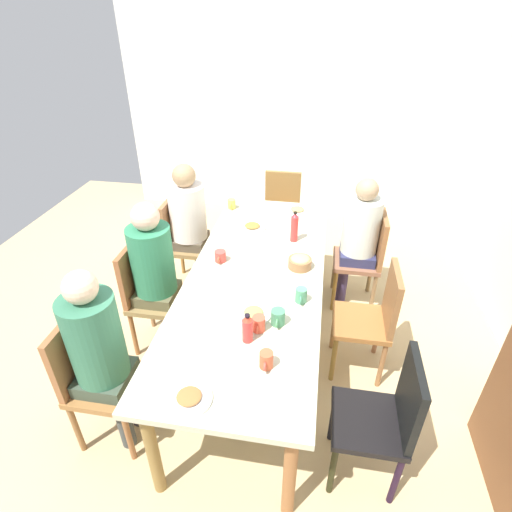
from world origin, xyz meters
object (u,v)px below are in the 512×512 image
Objects in this scene: bowl_0 at (300,262)px; cup_4 at (220,256)px; plate_1 at (254,313)px; dining_table at (256,282)px; cup_3 at (232,204)px; bottle_0 at (247,329)px; plate_2 at (189,398)px; cup_2 at (259,324)px; cup_1 at (266,360)px; bottle_1 at (294,227)px; person_1 at (359,233)px; plate_0 at (252,227)px; chair_4 at (385,416)px; cup_0 at (301,295)px; chair_0 at (182,239)px; chair_3 at (281,210)px; person_6 at (99,348)px; chair_6 at (94,375)px; cup_5 at (278,317)px; chair_5 at (373,316)px; person_0 at (189,217)px; chair_2 at (148,292)px; chair_1 at (366,255)px; plate_3 at (297,210)px.

bowl_0 is 0.59m from cup_4.
dining_table is at bearing -172.25° from plate_1.
bottle_0 is (1.68, 0.47, 0.04)m from cup_3.
cup_2 is (-0.54, 0.25, 0.03)m from plate_2.
bottle_1 is (-1.35, 0.02, 0.07)m from cup_1.
bowl_0 is at bearing 157.69° from plate_1.
person_1 is 5.26× the size of plate_0.
chair_4 is 4.79× the size of bottle_0.
chair_4 is 8.24× the size of cup_1.
person_1 is at bearing 158.73° from cup_0.
chair_0 is 1.59m from plate_1.
cup_1 is at bearing -18.67° from person_1.
bottle_0 reaches higher than cup_2.
chair_3 is 1.56m from cup_4.
person_6 reaches higher than cup_1.
person_1 reaches higher than chair_6.
chair_4 is 7.47× the size of cup_5.
bowl_0 is at bearing -104.03° from chair_5.
person_0 is 1.52m from person_1.
bottle_0 is at bearing 54.15° from chair_2.
cup_3 is at bearing 166.45° from chair_6.
chair_3 is 5.32× the size of bowl_0.
person_1 is 11.16× the size of cup_1.
dining_table is 2.77× the size of chair_5.
person_0 is 0.86m from cup_4.
bowl_0 is (-0.97, -0.55, 0.31)m from chair_4.
chair_1 is 0.80m from bottle_1.
bowl_0 is (0.91, 0.09, 0.03)m from plate_3.
chair_0 is (-0.83, -0.85, -0.19)m from dining_table.
cup_0 is (0.40, 0.04, 0.00)m from bowl_0.
person_0 is at bearing -143.58° from cup_5.
bottle_1 reaches higher than plate_2.
plate_2 is 2.15m from cup_3.
cup_3 reaches higher than plate_3.
chair_6 is at bearing -72.32° from cup_5.
bottle_0 is (0.40, -0.27, 0.04)m from cup_0.
person_1 reaches higher than chair_1.
chair_6 is at bearing -63.93° from chair_5.
person_1 reaches higher than chair_2.
bottle_1 is at bearing -154.97° from chair_4.
plate_0 is at bearing -169.50° from plate_1.
chair_2 is 1.25m from cup_0.
plate_1 is 0.63m from bowl_0.
chair_4 is 1.52m from cup_4.
chair_6 is at bearing -49.81° from bowl_0.
cup_3 is at bearing 112.91° from chair_0.
cup_5 is at bearing 38.83° from chair_0.
plate_2 is at bearing -12.47° from bottle_1.
chair_6 is 8.19× the size of cup_0.
cup_3 is (-1.86, -0.60, -0.01)m from cup_1.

